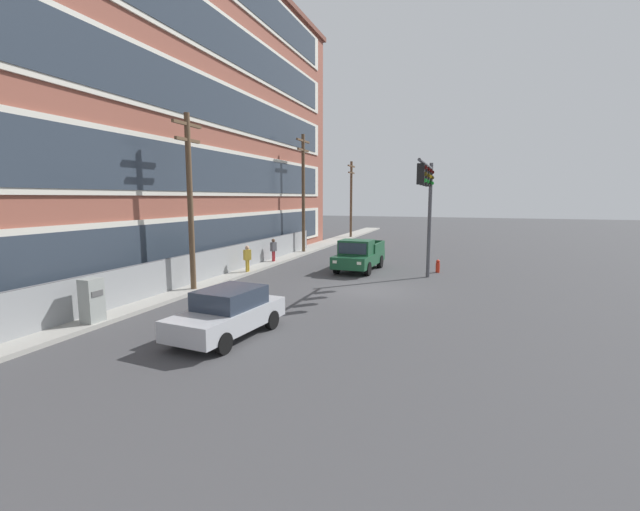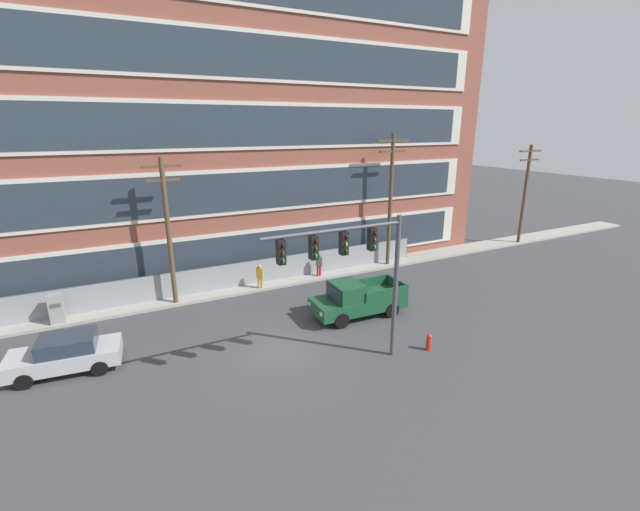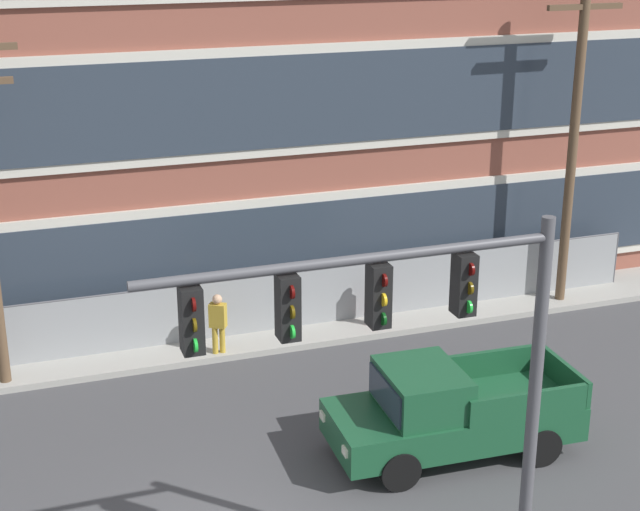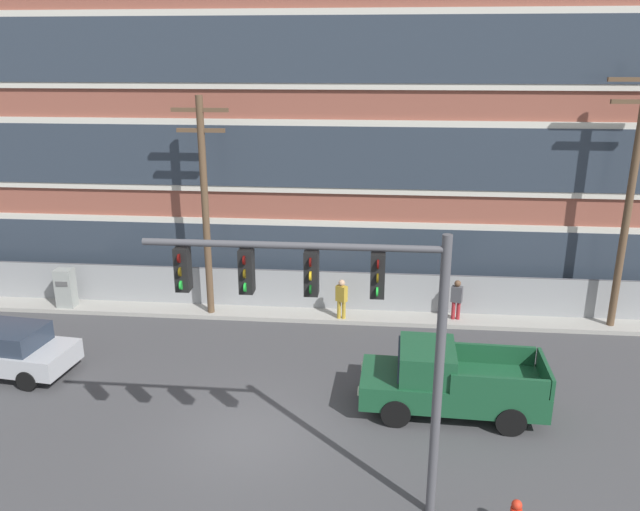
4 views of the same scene
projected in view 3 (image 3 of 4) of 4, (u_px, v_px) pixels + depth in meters
The scene contains 7 objects.
sidewalk_building_side at pixel (135, 354), 24.11m from camera, with size 80.00×2.00×0.16m, color #9E9B93.
chain_link_fence at pixel (96, 327), 23.72m from camera, with size 29.68×0.06×1.69m.
traffic_signal_mast at pixel (414, 339), 13.72m from camera, with size 6.05×0.43×6.32m.
pickup_truck_dark_green at pixel (448, 412), 19.57m from camera, with size 5.12×2.28×1.95m.
utility_pole_midblock at pixel (575, 123), 25.68m from camera, with size 2.51×0.26×9.30m.
pedestrian_near_cabinet at pixel (375, 296), 25.34m from camera, with size 0.46×0.36×1.69m.
pedestrian_by_fence at pixel (218, 322), 23.73m from camera, with size 0.47×0.42×1.69m.
Camera 3 is at (-2.91, -13.91, 10.42)m, focal length 55.00 mm.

